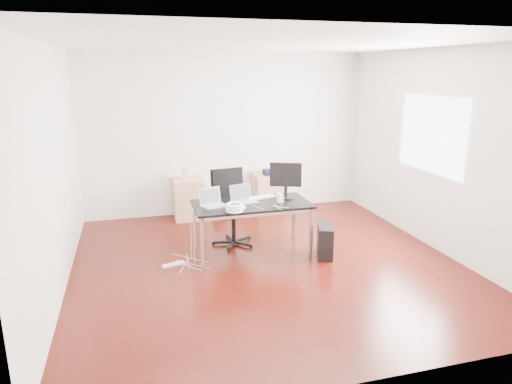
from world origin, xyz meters
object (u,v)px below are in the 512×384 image
object	(u,v)px
filing_cabinet_left	(188,199)
pc_tower	(325,241)
desk	(252,207)
office_chair	(231,204)
filing_cabinet_right	(268,193)

from	to	relation	value
filing_cabinet_left	pc_tower	world-z (taller)	filing_cabinet_left
desk	pc_tower	size ratio (longest dim) A/B	3.56
desk	office_chair	world-z (taller)	office_chair
office_chair	filing_cabinet_right	distance (m)	1.67
office_chair	filing_cabinet_right	world-z (taller)	office_chair
desk	filing_cabinet_right	xyz separation A→B (m)	(0.78, 1.80, -0.33)
filing_cabinet_left	office_chair	bearing A→B (deg)	-70.83
desk	office_chair	distance (m)	0.51
filing_cabinet_left	filing_cabinet_right	bearing A→B (deg)	0.00
office_chair	pc_tower	xyz separation A→B (m)	(1.13, -0.84, -0.39)
desk	office_chair	xyz separation A→B (m)	(-0.18, 0.47, -0.07)
filing_cabinet_left	filing_cabinet_right	xyz separation A→B (m)	(1.43, 0.00, 0.00)
office_chair	filing_cabinet_right	xyz separation A→B (m)	(0.97, 1.34, -0.26)
office_chair	desk	bearing A→B (deg)	-76.22
desk	pc_tower	world-z (taller)	desk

